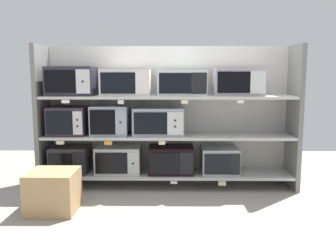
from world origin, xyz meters
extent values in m
cube|color=gray|center=(0.00, -1.00, -0.01)|extent=(6.85, 6.00, 0.02)
cube|color=beige|center=(0.00, 0.26, 0.82)|extent=(3.05, 0.04, 1.64)
cube|color=slate|center=(-1.45, 0.00, 0.82)|extent=(0.05, 0.48, 1.64)
cube|color=slate|center=(1.45, 0.00, 0.82)|extent=(0.05, 0.48, 1.64)
cube|color=beige|center=(0.00, 0.00, 0.15)|extent=(2.85, 0.48, 0.03)
cube|color=#2F2A2F|center=(-1.15, 0.00, 0.32)|extent=(0.43, 0.37, 0.31)
cube|color=black|center=(-1.21, -0.19, 0.32)|extent=(0.27, 0.01, 0.22)
cube|color=black|center=(-1.01, -0.19, 0.32)|extent=(0.13, 0.01, 0.25)
cylinder|color=#262628|center=(-1.01, -0.20, 0.29)|extent=(0.02, 0.01, 0.02)
cylinder|color=#262628|center=(-1.01, -0.20, 0.35)|extent=(0.02, 0.01, 0.02)
cube|color=#B0B8B6|center=(-0.58, 0.00, 0.32)|extent=(0.51, 0.38, 0.31)
cube|color=black|center=(-0.63, -0.19, 0.32)|extent=(0.36, 0.01, 0.24)
cube|color=#B0B8B6|center=(-0.39, -0.19, 0.32)|extent=(0.12, 0.01, 0.25)
cylinder|color=#262628|center=(-0.39, -0.20, 0.32)|extent=(0.02, 0.01, 0.02)
cube|color=black|center=(0.04, 0.00, 0.32)|extent=(0.52, 0.37, 0.31)
cube|color=black|center=(-0.03, -0.19, 0.32)|extent=(0.34, 0.01, 0.25)
cube|color=black|center=(0.21, -0.19, 0.32)|extent=(0.14, 0.01, 0.25)
cylinder|color=#262628|center=(0.21, -0.20, 0.29)|extent=(0.02, 0.01, 0.02)
cylinder|color=#262628|center=(0.21, -0.20, 0.36)|extent=(0.02, 0.01, 0.02)
cube|color=#9DA0A7|center=(0.60, 0.00, 0.31)|extent=(0.42, 0.39, 0.30)
cube|color=black|center=(0.55, -0.20, 0.31)|extent=(0.28, 0.01, 0.23)
cube|color=black|center=(0.75, -0.20, 0.31)|extent=(0.12, 0.01, 0.24)
cube|color=orange|center=(-1.15, -0.24, 0.11)|extent=(0.07, 0.00, 0.04)
cube|color=white|center=(0.07, -0.24, 0.11)|extent=(0.08, 0.00, 0.03)
cube|color=beige|center=(0.61, -0.24, 0.11)|extent=(0.09, 0.00, 0.05)
cube|color=beige|center=(0.00, 0.00, 0.60)|extent=(2.85, 0.48, 0.03)
cube|color=#342833|center=(-1.15, 0.00, 0.78)|extent=(0.43, 0.40, 0.32)
cube|color=black|center=(-1.20, -0.21, 0.78)|extent=(0.30, 0.01, 0.26)
cube|color=silver|center=(-1.00, -0.21, 0.78)|extent=(0.10, 0.01, 0.26)
cylinder|color=#262628|center=(-1.00, -0.21, 0.74)|extent=(0.02, 0.01, 0.02)
cylinder|color=#262628|center=(-1.00, -0.21, 0.81)|extent=(0.02, 0.01, 0.02)
cube|color=#97A1AF|center=(-0.67, 0.00, 0.79)|extent=(0.42, 0.37, 0.34)
cube|color=black|center=(-0.72, -0.19, 0.79)|extent=(0.28, 0.01, 0.27)
cube|color=#97A1AF|center=(-0.52, -0.19, 0.79)|extent=(0.12, 0.01, 0.27)
cylinder|color=#262628|center=(-0.52, -0.20, 0.79)|extent=(0.02, 0.01, 0.02)
cube|color=#9C9EAD|center=(-0.11, 0.00, 0.77)|extent=(0.58, 0.39, 0.31)
cube|color=black|center=(-0.19, -0.20, 0.77)|extent=(0.37, 0.01, 0.24)
cube|color=silver|center=(0.08, -0.20, 0.77)|extent=(0.18, 0.01, 0.25)
cylinder|color=#262628|center=(0.08, -0.21, 0.74)|extent=(0.02, 0.01, 0.02)
cylinder|color=#262628|center=(0.08, -0.21, 0.81)|extent=(0.02, 0.01, 0.02)
cube|color=beige|center=(-1.19, -0.24, 0.56)|extent=(0.09, 0.00, 0.04)
cube|color=orange|center=(-0.66, -0.24, 0.56)|extent=(0.09, 0.00, 0.04)
cube|color=beige|center=(-0.06, -0.24, 0.56)|extent=(0.07, 0.00, 0.04)
cube|color=beige|center=(0.00, 0.00, 1.05)|extent=(2.85, 0.48, 0.03)
cube|color=#2B2936|center=(-1.10, 0.00, 1.23)|extent=(0.53, 0.39, 0.33)
cube|color=black|center=(-1.17, -0.20, 1.23)|extent=(0.34, 0.01, 0.24)
cube|color=silver|center=(-0.92, -0.20, 1.23)|extent=(0.15, 0.01, 0.26)
cylinder|color=#262628|center=(-0.92, -0.21, 1.23)|extent=(0.02, 0.01, 0.02)
cube|color=silver|center=(-0.48, 0.00, 1.22)|extent=(0.55, 0.39, 0.29)
cube|color=black|center=(-0.54, -0.20, 1.22)|extent=(0.38, 0.01, 0.23)
cube|color=silver|center=(-0.28, -0.20, 1.22)|extent=(0.14, 0.01, 0.24)
cube|color=silver|center=(0.16, 0.00, 1.21)|extent=(0.55, 0.35, 0.29)
cube|color=black|center=(0.08, -0.18, 1.21)|extent=(0.35, 0.01, 0.22)
cube|color=black|center=(0.34, -0.18, 1.21)|extent=(0.17, 0.01, 0.23)
cylinder|color=#262628|center=(0.34, -0.19, 1.18)|extent=(0.02, 0.01, 0.02)
cylinder|color=#262628|center=(0.34, -0.19, 1.25)|extent=(0.02, 0.01, 0.02)
cube|color=#A29BA7|center=(0.80, 0.00, 1.22)|extent=(0.56, 0.35, 0.31)
cube|color=black|center=(0.72, -0.18, 1.22)|extent=(0.36, 0.01, 0.23)
cube|color=silver|center=(0.98, -0.18, 1.22)|extent=(0.17, 0.01, 0.25)
cube|color=white|center=(-1.11, -0.24, 1.02)|extent=(0.09, 0.00, 0.03)
cube|color=beige|center=(-0.51, -0.24, 1.01)|extent=(0.07, 0.00, 0.04)
cube|color=beige|center=(0.18, -0.24, 1.01)|extent=(0.07, 0.00, 0.04)
cube|color=white|center=(0.78, -0.24, 1.02)|extent=(0.07, 0.00, 0.03)
cube|color=tan|center=(-1.10, -0.81, 0.20)|extent=(0.45, 0.45, 0.39)
camera|label=1|loc=(0.04, -4.21, 1.32)|focal=39.35mm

